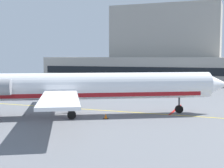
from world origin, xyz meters
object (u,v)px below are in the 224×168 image
at_px(regional_jet, 79,87).
at_px(belt_loader, 85,86).
at_px(pushback_tractor, 89,88).
at_px(baggage_tug, 58,86).

height_order(regional_jet, belt_loader, regional_jet).
bearing_deg(pushback_tractor, regional_jet, -67.69).
bearing_deg(regional_jet, pushback_tractor, 112.31).
xyz_separation_m(regional_jet, pushback_tractor, (-7.88, 19.21, -2.17)).
height_order(regional_jet, pushback_tractor, regional_jet).
xyz_separation_m(baggage_tug, pushback_tractor, (6.91, -1.48, -0.00)).
xyz_separation_m(pushback_tractor, belt_loader, (-3.33, 5.28, -0.20)).
bearing_deg(regional_jet, belt_loader, 114.60).
relative_size(pushback_tractor, belt_loader, 0.86).
distance_m(baggage_tug, pushback_tractor, 7.07).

